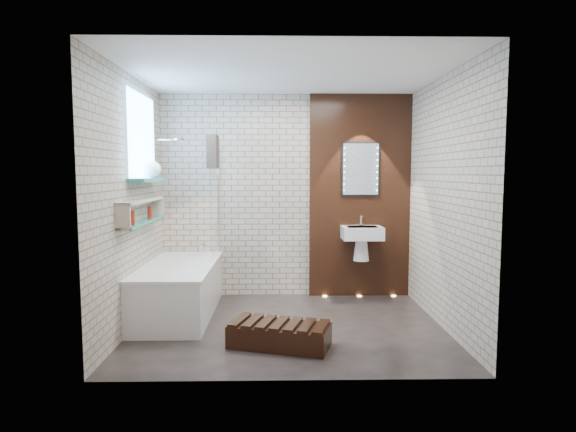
{
  "coord_description": "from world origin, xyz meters",
  "views": [
    {
      "loc": [
        -0.1,
        -4.87,
        1.61
      ],
      "look_at": [
        0.0,
        0.15,
        1.15
      ],
      "focal_mm": 29.8,
      "sensor_mm": 36.0,
      "label": 1
    }
  ],
  "objects_px": {
    "walnut_step": "(279,336)",
    "led_mirror": "(361,169)",
    "bathtub": "(179,289)",
    "bath_screen": "(215,200)",
    "washbasin": "(362,238)"
  },
  "relations": [
    {
      "from": "walnut_step",
      "to": "led_mirror",
      "type": "bearing_deg",
      "value": 59.93
    },
    {
      "from": "bathtub",
      "to": "led_mirror",
      "type": "bearing_deg",
      "value": 19.78
    },
    {
      "from": "bathtub",
      "to": "walnut_step",
      "type": "height_order",
      "value": "bathtub"
    },
    {
      "from": "led_mirror",
      "to": "walnut_step",
      "type": "distance_m",
      "value": 2.59
    },
    {
      "from": "bathtub",
      "to": "walnut_step",
      "type": "distance_m",
      "value": 1.53
    },
    {
      "from": "bath_screen",
      "to": "led_mirror",
      "type": "bearing_deg",
      "value": 10.66
    },
    {
      "from": "bath_screen",
      "to": "walnut_step",
      "type": "distance_m",
      "value": 2.03
    },
    {
      "from": "bathtub",
      "to": "bath_screen",
      "type": "relative_size",
      "value": 1.24
    },
    {
      "from": "washbasin",
      "to": "led_mirror",
      "type": "height_order",
      "value": "led_mirror"
    },
    {
      "from": "bath_screen",
      "to": "washbasin",
      "type": "height_order",
      "value": "bath_screen"
    },
    {
      "from": "bathtub",
      "to": "washbasin",
      "type": "bearing_deg",
      "value": 16.01
    },
    {
      "from": "led_mirror",
      "to": "washbasin",
      "type": "bearing_deg",
      "value": -90.0
    },
    {
      "from": "washbasin",
      "to": "walnut_step",
      "type": "bearing_deg",
      "value": -122.41
    },
    {
      "from": "bath_screen",
      "to": "led_mirror",
      "type": "distance_m",
      "value": 1.89
    },
    {
      "from": "washbasin",
      "to": "walnut_step",
      "type": "height_order",
      "value": "washbasin"
    }
  ]
}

